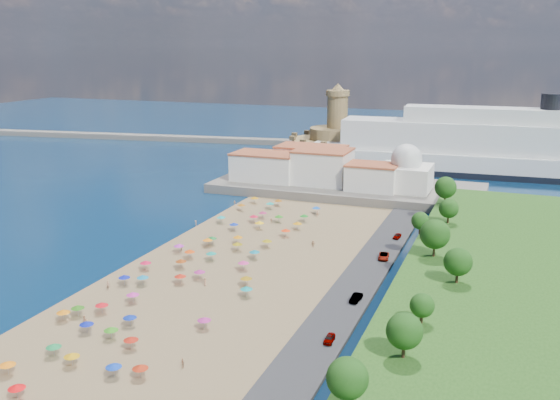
% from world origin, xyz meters
% --- Properties ---
extents(ground, '(700.00, 700.00, 0.00)m').
position_xyz_m(ground, '(0.00, 0.00, 0.00)').
color(ground, '#071938').
rests_on(ground, ground).
extents(terrace, '(90.00, 36.00, 3.00)m').
position_xyz_m(terrace, '(10.00, 73.00, 1.50)').
color(terrace, '#59544C').
rests_on(terrace, ground).
extents(jetty, '(18.00, 70.00, 2.40)m').
position_xyz_m(jetty, '(-12.00, 108.00, 1.20)').
color(jetty, '#59544C').
rests_on(jetty, ground).
extents(breakwater, '(199.03, 34.77, 2.60)m').
position_xyz_m(breakwater, '(-110.00, 153.00, 1.30)').
color(breakwater, '#59544C').
rests_on(breakwater, ground).
extents(waterfront_buildings, '(57.00, 29.00, 11.00)m').
position_xyz_m(waterfront_buildings, '(-3.05, 73.64, 7.88)').
color(waterfront_buildings, silver).
rests_on(waterfront_buildings, terrace).
extents(domed_building, '(16.00, 16.00, 15.00)m').
position_xyz_m(domed_building, '(30.00, 71.00, 8.97)').
color(domed_building, silver).
rests_on(domed_building, terrace).
extents(fortress, '(40.00, 40.00, 32.40)m').
position_xyz_m(fortress, '(-12.00, 138.00, 6.68)').
color(fortress, olive).
rests_on(fortress, ground).
extents(cruise_ship, '(145.09, 29.09, 31.49)m').
position_xyz_m(cruise_ship, '(54.50, 120.30, 9.32)').
color(cruise_ship, black).
rests_on(cruise_ship, ground).
extents(beach_parasols, '(30.64, 116.81, 2.20)m').
position_xyz_m(beach_parasols, '(-1.36, -10.74, 2.15)').
color(beach_parasols, gray).
rests_on(beach_parasols, beach).
extents(beachgoers, '(37.89, 101.78, 1.86)m').
position_xyz_m(beachgoers, '(-2.61, -3.38, 1.11)').
color(beachgoers, tan).
rests_on(beachgoers, beach).
extents(parked_cars, '(2.91, 64.83, 1.40)m').
position_xyz_m(parked_cars, '(36.00, -2.73, 1.37)').
color(parked_cars, gray).
rests_on(parked_cars, promenade).
extents(hillside_trees, '(15.76, 112.09, 7.98)m').
position_xyz_m(hillside_trees, '(48.20, -5.76, 10.20)').
color(hillside_trees, '#382314').
rests_on(hillside_trees, hillside).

